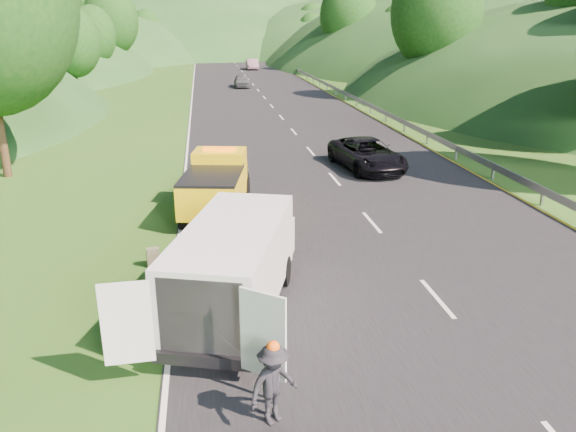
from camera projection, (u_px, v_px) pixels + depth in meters
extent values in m
plane|color=#38661E|center=(312.00, 274.00, 16.29)|extent=(320.00, 320.00, 0.00)
cube|color=black|center=(264.00, 97.00, 54.07)|extent=(14.00, 200.00, 0.02)
cube|color=gray|center=(314.00, 83.00, 66.78)|extent=(0.06, 140.00, 1.52)
cylinder|color=black|center=(203.00, 187.00, 23.17)|extent=(0.48, 0.96, 0.92)
cylinder|color=black|center=(245.00, 188.00, 23.12)|extent=(0.48, 0.96, 0.92)
cylinder|color=black|center=(185.00, 217.00, 19.69)|extent=(0.48, 0.96, 0.92)
cylinder|color=black|center=(234.00, 217.00, 19.64)|extent=(0.48, 0.96, 0.92)
cube|color=yellow|center=(220.00, 172.00, 22.12)|extent=(2.21, 1.80, 1.75)
cube|color=yellow|center=(212.00, 193.00, 20.23)|extent=(2.55, 3.44, 1.20)
cube|color=black|center=(211.00, 175.00, 20.02)|extent=(2.55, 3.44, 0.09)
cube|color=black|center=(225.00, 177.00, 23.33)|extent=(2.01, 1.42, 0.64)
cube|color=black|center=(227.00, 178.00, 23.91)|extent=(1.94, 0.53, 0.46)
cube|color=yellow|center=(225.00, 161.00, 23.43)|extent=(1.94, 1.04, 1.01)
cube|color=orange|center=(219.00, 149.00, 21.81)|extent=(1.31, 0.46, 0.15)
cube|color=black|center=(222.00, 160.00, 22.62)|extent=(1.74, 0.39, 0.83)
cylinder|color=black|center=(218.00, 267.00, 15.80)|extent=(0.54, 0.88, 0.83)
cylinder|color=black|center=(283.00, 271.00, 15.53)|extent=(0.54, 0.88, 0.83)
cylinder|color=black|center=(176.00, 331.00, 12.51)|extent=(0.54, 0.88, 0.83)
cylinder|color=black|center=(258.00, 338.00, 12.24)|extent=(0.54, 0.88, 0.83)
cube|color=silver|center=(233.00, 263.00, 13.60)|extent=(3.63, 5.78, 1.92)
cube|color=silver|center=(257.00, 237.00, 16.40)|extent=(2.26, 1.51, 1.04)
cube|color=black|center=(255.00, 212.00, 15.93)|extent=(1.94, 0.90, 0.86)
cube|color=black|center=(201.00, 317.00, 11.13)|extent=(1.71, 0.62, 1.66)
cube|color=silver|center=(127.00, 324.00, 10.89)|extent=(0.99, 0.11, 1.76)
cube|color=silver|center=(263.00, 335.00, 10.50)|extent=(0.82, 0.65, 1.76)
cube|color=black|center=(202.00, 360.00, 11.34)|extent=(2.03, 0.76, 0.26)
imported|color=white|center=(212.00, 259.00, 17.31)|extent=(0.64, 0.68, 1.51)
imported|color=tan|center=(237.00, 276.00, 16.20)|extent=(0.57, 0.53, 0.94)
imported|color=black|center=(274.00, 422.00, 10.29)|extent=(1.18, 1.03, 1.59)
cube|color=#63604A|center=(153.00, 257.00, 16.73)|extent=(0.39, 0.27, 0.59)
imported|color=black|center=(366.00, 169.00, 27.88)|extent=(3.17, 5.63, 1.49)
imported|color=#45464A|center=(242.00, 88.00, 62.30)|extent=(1.63, 4.06, 1.38)
imported|color=#7A5165|center=(252.00, 70.00, 85.54)|extent=(1.64, 4.70, 1.55)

